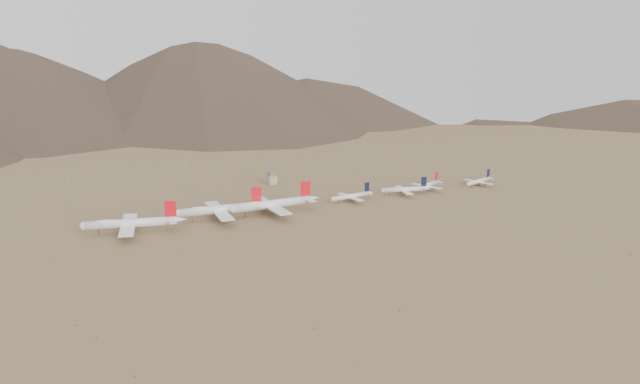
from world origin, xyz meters
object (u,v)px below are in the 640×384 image
widebody_east (272,204)px  control_tower (272,179)px  widebody_west (131,223)px  widebody_centre (221,209)px  narrowbody_a (352,196)px  narrowbody_b (406,189)px

widebody_east → control_tower: 103.11m
widebody_east → control_tower: (40.50, 94.79, -2.60)m
widebody_west → widebody_centre: size_ratio=0.96×
widebody_centre → widebody_west: bearing=-170.3°
widebody_east → narrowbody_a: size_ratio=1.75×
widebody_east → control_tower: widebody_east is taller
widebody_west → control_tower: widebody_west is taller
widebody_centre → control_tower: (81.10, 89.82, -2.39)m
narrowbody_a → control_tower: narrowbody_a is taller
widebody_east → narrowbody_b: (128.67, 1.36, -2.93)m
widebody_west → narrowbody_b: size_ratio=1.59×
narrowbody_a → control_tower: bearing=105.5°
widebody_east → widebody_centre: bearing=173.0°
widebody_centre → widebody_east: (40.60, -4.96, 0.22)m
widebody_centre → narrowbody_b: 169.33m
widebody_west → widebody_east: bearing=14.7°
narrowbody_a → widebody_west: bearing=176.0°
widebody_centre → widebody_east: widebody_east is taller
widebody_west → widebody_centre: bearing=18.9°
narrowbody_a → narrowbody_b: 53.75m
widebody_west → widebody_centre: widebody_centre is taller
narrowbody_b → control_tower: size_ratio=3.79×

